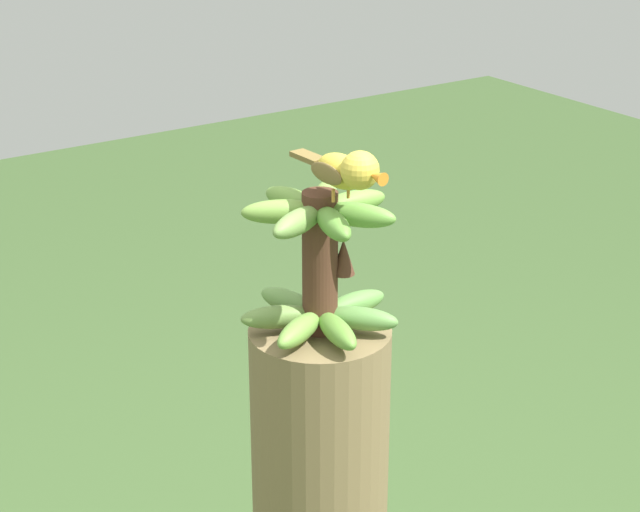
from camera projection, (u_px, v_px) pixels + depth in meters
banana_bunch at (321, 263)px, 1.68m from camera, size 0.25×0.25×0.23m
perched_bird at (348, 171)px, 1.58m from camera, size 0.06×0.20×0.08m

